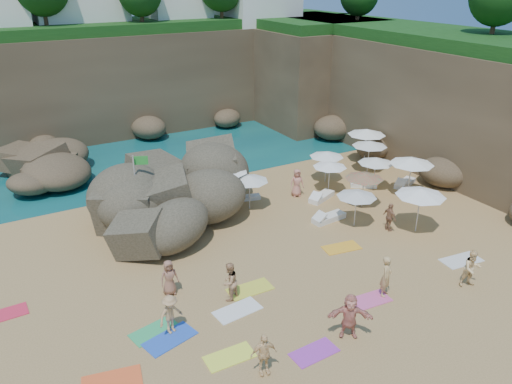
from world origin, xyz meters
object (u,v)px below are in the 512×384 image
parasol_1 (330,165)px  person_stand_4 (297,183)px  person_stand_5 (108,189)px  person_stand_2 (121,183)px  parasol_2 (370,144)px  parasol_0 (226,168)px  flag_pole (138,182)px  lounger_0 (180,207)px  person_stand_3 (390,217)px  rock_outcrop (183,217)px  person_stand_1 (229,282)px

parasol_1 → person_stand_4: parasol_1 is taller
person_stand_5 → person_stand_2: bearing=-6.6°
parasol_2 → person_stand_4: (-6.39, -0.92, -1.15)m
parasol_2 → parasol_0: bearing=179.0°
flag_pole → parasol_2: flag_pole is taller
lounger_0 → parasol_0: bearing=-40.0°
person_stand_3 → person_stand_5: person_stand_5 is taller
rock_outcrop → parasol_0: (2.91, 0.39, 2.22)m
person_stand_4 → parasol_1: bearing=4.7°
parasol_2 → person_stand_4: size_ratio=1.35×
person_stand_4 → flag_pole: bearing=-167.5°
person_stand_1 → person_stand_3: person_stand_1 is taller
person_stand_3 → person_stand_4: bearing=18.5°
person_stand_2 → person_stand_4: size_ratio=1.13×
flag_pole → parasol_1: flag_pole is taller
flag_pole → lounger_0: (2.52, 0.90, -2.42)m
parasol_0 → person_stand_3: size_ratio=1.66×
parasol_2 → person_stand_5: bearing=167.7°
person_stand_1 → person_stand_2: 12.29m
rock_outcrop → parasol_2: size_ratio=3.68×
parasol_2 → person_stand_2: bearing=165.6°
lounger_0 → person_stand_5: bearing=110.4°
flag_pole → person_stand_2: flag_pole is taller
person_stand_4 → person_stand_5: 11.11m
parasol_0 → person_stand_5: 7.00m
lounger_0 → person_stand_2: (-2.41, 3.30, 0.81)m
person_stand_1 → lounger_0: bearing=-125.3°
person_stand_2 → person_stand_5: person_stand_2 is taller
flag_pole → parasol_2: (15.76, 0.17, -0.57)m
parasol_0 → rock_outcrop: bearing=-172.4°
person_stand_1 → person_stand_2: (-1.04, 12.24, 0.12)m
person_stand_1 → parasol_0: bearing=-142.2°
lounger_0 → person_stand_5: person_stand_5 is taller
person_stand_3 → person_stand_4: person_stand_4 is taller
parasol_1 → lounger_0: 9.29m
flag_pole → parasol_2: 15.77m
parasol_0 → person_stand_1: (-4.03, -8.40, -1.37)m
person_stand_3 → person_stand_1: bearing=99.5°
parasol_1 → person_stand_3: 5.71m
person_stand_3 → parasol_0: bearing=42.1°
lounger_0 → person_stand_2: size_ratio=1.03×
person_stand_2 → person_stand_3: size_ratio=1.26×
parasol_0 → person_stand_4: (4.19, -1.10, -1.36)m
person_stand_3 → person_stand_5: (-11.89, 10.60, 0.16)m
person_stand_2 → lounger_0: bearing=172.1°
person_stand_4 → person_stand_5: size_ratio=0.92×
rock_outcrop → person_stand_2: person_stand_2 is taller
rock_outcrop → person_stand_4: bearing=-5.7°
person_stand_2 → person_stand_5: (-0.89, -0.41, -0.04)m
person_stand_3 → parasol_1: bearing=-0.8°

